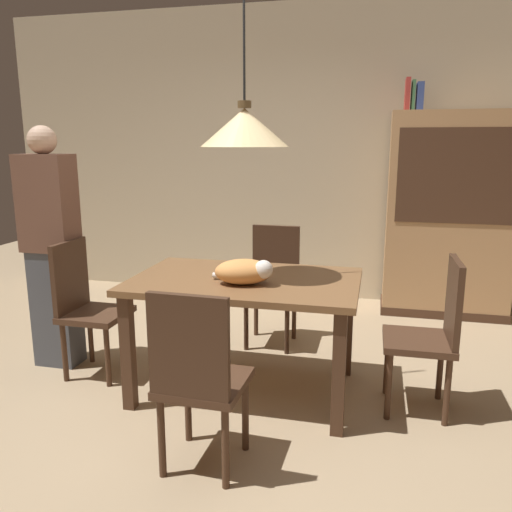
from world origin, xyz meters
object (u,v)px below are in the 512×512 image
(book_green_slim, at_px, (413,96))
(book_blue_wide, at_px, (420,97))
(dining_table, at_px, (245,294))
(book_red_tall, at_px, (407,95))
(hutch_bookcase, at_px, (449,220))
(chair_left_side, at_px, (85,302))
(pendant_lamp, at_px, (245,127))
(chair_right_side, at_px, (433,329))
(cat_sleeping, at_px, (245,271))
(chair_far_back, at_px, (273,280))
(person_standing, at_px, (51,248))
(chair_near_front, at_px, (198,374))

(book_green_slim, xyz_separation_m, book_blue_wide, (0.06, 0.00, -0.01))
(dining_table, relative_size, book_red_tall, 5.00)
(hutch_bookcase, bearing_deg, chair_left_side, -142.79)
(pendant_lamp, xyz_separation_m, book_blue_wide, (1.09, 1.94, 0.31))
(chair_right_side, xyz_separation_m, pendant_lamp, (-1.13, -0.00, 1.15))
(dining_table, bearing_deg, chair_left_side, 179.97)
(book_red_tall, bearing_deg, hutch_bookcase, -0.20)
(cat_sleeping, bearing_deg, dining_table, 104.33)
(hutch_bookcase, bearing_deg, chair_far_back, -143.32)
(dining_table, bearing_deg, book_blue_wide, 60.53)
(person_standing, bearing_deg, dining_table, -3.89)
(chair_left_side, distance_m, chair_far_back, 1.43)
(chair_near_front, height_order, pendant_lamp, pendant_lamp)
(dining_table, relative_size, chair_far_back, 1.51)
(dining_table, distance_m, chair_right_side, 1.14)
(chair_far_back, distance_m, chair_near_front, 1.76)
(book_green_slim, distance_m, book_blue_wide, 0.06)
(dining_table, relative_size, person_standing, 0.83)
(chair_near_front, distance_m, person_standing, 1.76)
(cat_sleeping, bearing_deg, book_green_slim, 64.03)
(cat_sleeping, relative_size, hutch_bookcase, 0.22)
(hutch_bookcase, height_order, book_green_slim, book_green_slim)
(chair_far_back, relative_size, chair_near_front, 1.00)
(dining_table, height_order, chair_far_back, chair_far_back)
(chair_left_side, height_order, book_green_slim, book_green_slim)
(chair_far_back, height_order, hutch_bookcase, hutch_bookcase)
(chair_right_side, distance_m, chair_far_back, 1.43)
(book_red_tall, bearing_deg, pendant_lamp, -117.04)
(cat_sleeping, bearing_deg, chair_far_back, 91.81)
(dining_table, relative_size, chair_near_front, 1.51)
(book_green_slim, bearing_deg, chair_near_front, -110.28)
(chair_near_front, bearing_deg, pendant_lamp, 89.81)
(dining_table, height_order, chair_near_front, chair_near_front)
(book_blue_wide, bearing_deg, book_red_tall, 180.00)
(dining_table, height_order, chair_right_side, chair_right_side)
(chair_left_side, distance_m, chair_right_side, 2.26)
(chair_near_front, distance_m, hutch_bookcase, 3.17)
(person_standing, bearing_deg, book_red_tall, 37.33)
(book_green_slim, bearing_deg, chair_left_side, -138.22)
(pendant_lamp, xyz_separation_m, book_green_slim, (1.04, 1.94, 0.32))
(chair_right_side, bearing_deg, book_blue_wide, 91.02)
(chair_left_side, relative_size, chair_far_back, 1.00)
(cat_sleeping, bearing_deg, pendant_lamp, 104.33)
(hutch_bookcase, relative_size, book_green_slim, 7.12)
(book_green_slim, bearing_deg, dining_table, -118.18)
(chair_left_side, xyz_separation_m, hutch_bookcase, (2.55, 1.93, 0.38))
(chair_near_front, xyz_separation_m, book_blue_wide, (1.10, 2.81, 1.46))
(book_red_tall, xyz_separation_m, person_standing, (-2.41, -1.84, -1.14))
(cat_sleeping, distance_m, book_blue_wide, 2.59)
(book_green_slim, bearing_deg, person_standing, -143.22)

